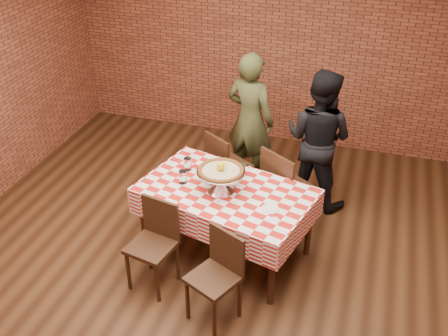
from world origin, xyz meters
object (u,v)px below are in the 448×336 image
at_px(water_glass_left, 183,177).
at_px(chair_near_left, 152,248).
at_px(chair_near_right, 213,281).
at_px(pizza, 221,171).
at_px(diner_olive, 250,120).
at_px(table, 226,222).
at_px(chair_far_right, 289,187).
at_px(condiment_caddy, 243,170).
at_px(diner_black, 318,139).
at_px(chair_far_left, 229,167).
at_px(water_glass_right, 188,164).
at_px(pizza_stand, 221,181).

bearing_deg(water_glass_left, chair_near_left, -96.47).
bearing_deg(water_glass_left, chair_near_right, -55.81).
height_order(pizza, diner_olive, diner_olive).
xyz_separation_m(table, chair_far_right, (0.50, 0.65, 0.10)).
bearing_deg(condiment_caddy, water_glass_left, -141.70).
relative_size(pizza, diner_black, 0.27).
height_order(table, condiment_caddy, condiment_caddy).
distance_m(table, chair_far_left, 0.94).
bearing_deg(diner_black, chair_near_right, 92.66).
bearing_deg(chair_near_right, pizza, 128.41).
bearing_deg(diner_black, chair_near_left, 74.07).
xyz_separation_m(pizza, water_glass_left, (-0.39, 0.02, -0.15)).
height_order(chair_far_right, diner_black, diner_black).
relative_size(pizza, chair_far_left, 0.49).
xyz_separation_m(pizza, chair_far_left, (-0.20, 0.93, -0.53)).
bearing_deg(chair_far_left, diner_olive, -69.25).
distance_m(pizza, water_glass_right, 0.52).
height_order(chair_near_left, chair_far_right, chair_far_right).
bearing_deg(diner_olive, chair_near_left, 94.58).
distance_m(pizza, diner_black, 1.43).
bearing_deg(chair_near_right, diner_olive, 122.45).
relative_size(water_glass_left, chair_near_right, 0.15).
relative_size(condiment_caddy, chair_far_left, 0.14).
bearing_deg(pizza_stand, chair_near_right, -76.71).
bearing_deg(chair_near_left, pizza, 64.85).
relative_size(pizza_stand, chair_far_left, 0.53).
bearing_deg(chair_far_right, table, 85.15).
bearing_deg(chair_far_right, diner_black, -76.53).
distance_m(condiment_caddy, chair_near_left, 1.18).
xyz_separation_m(water_glass_right, chair_near_right, (0.63, -1.11, -0.39)).
bearing_deg(table, condiment_caddy, 74.76).
distance_m(water_glass_left, chair_near_right, 1.12).
height_order(chair_near_left, diner_olive, diner_olive).
xyz_separation_m(table, condiment_caddy, (0.08, 0.30, 0.45)).
relative_size(water_glass_left, condiment_caddy, 1.01).
xyz_separation_m(chair_near_left, diner_black, (1.20, 1.84, 0.37)).
relative_size(chair_near_left, chair_far_left, 0.98).
xyz_separation_m(condiment_caddy, diner_olive, (-0.21, 1.10, -0.01)).
xyz_separation_m(chair_near_right, diner_olive, (-0.29, 2.27, 0.39)).
relative_size(pizza, chair_near_right, 0.50).
bearing_deg(pizza_stand, pizza, 180.00).
xyz_separation_m(pizza_stand, diner_black, (0.74, 1.22, -0.06)).
relative_size(water_glass_left, chair_far_right, 0.14).
relative_size(table, diner_black, 1.00).
xyz_separation_m(water_glass_left, water_glass_right, (-0.04, 0.24, 0.00)).
relative_size(condiment_caddy, chair_near_left, 0.15).
relative_size(pizza, water_glass_right, 3.35).
bearing_deg(chair_near_left, diner_olive, 91.05).
height_order(table, diner_olive, diner_olive).
bearing_deg(water_glass_right, diner_olive, 73.60).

